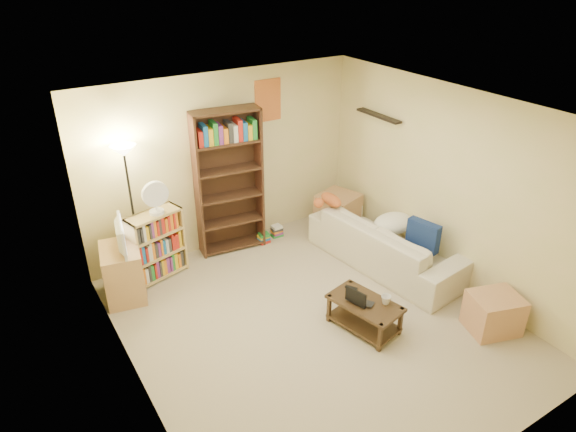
{
  "coord_description": "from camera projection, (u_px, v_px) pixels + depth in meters",
  "views": [
    {
      "loc": [
        -2.78,
        -3.84,
        3.88
      ],
      "look_at": [
        0.11,
        0.74,
        1.05
      ],
      "focal_mm": 32.0,
      "sensor_mm": 36.0,
      "label": 1
    }
  ],
  "objects": [
    {
      "name": "room",
      "position": [
        318.0,
        197.0,
        5.24
      ],
      "size": [
        4.5,
        4.54,
        2.52
      ],
      "color": "#BDB08E",
      "rests_on": "ground"
    },
    {
      "name": "tv_stand",
      "position": [
        123.0,
        273.0,
        6.3
      ],
      "size": [
        0.57,
        0.71,
        0.68
      ],
      "primitive_type": "cube",
      "rotation": [
        0.0,
        0.0,
        -0.2
      ],
      "color": "tan",
      "rests_on": "ground"
    },
    {
      "name": "tall_bookshelf",
      "position": [
        229.0,
        179.0,
        7.01
      ],
      "size": [
        0.96,
        0.43,
        2.05
      ],
      "rotation": [
        0.0,
        0.0,
        -0.13
      ],
      "color": "#412119",
      "rests_on": "ground"
    },
    {
      "name": "cream_blanket",
      "position": [
        393.0,
        223.0,
        6.98
      ],
      "size": [
        0.6,
        0.43,
        0.26
      ],
      "primitive_type": "ellipsoid",
      "color": "white",
      "rests_on": "sofa"
    },
    {
      "name": "side_table",
      "position": [
        338.0,
        214.0,
        7.78
      ],
      "size": [
        0.68,
        0.68,
        0.62
      ],
      "primitive_type": "cube",
      "rotation": [
        0.0,
        0.0,
        0.32
      ],
      "color": "tan",
      "rests_on": "ground"
    },
    {
      "name": "book_stacks",
      "position": [
        271.0,
        234.0,
        7.68
      ],
      "size": [
        0.45,
        0.18,
        0.18
      ],
      "color": "red",
      "rests_on": "ground"
    },
    {
      "name": "laptop",
      "position": [
        362.0,
        300.0,
        5.77
      ],
      "size": [
        0.47,
        0.45,
        0.02
      ],
      "primitive_type": "imported",
      "rotation": [
        0.0,
        0.0,
        2.06
      ],
      "color": "black",
      "rests_on": "coffee_table"
    },
    {
      "name": "sofa",
      "position": [
        387.0,
        243.0,
        6.96
      ],
      "size": [
        2.44,
        1.4,
        0.65
      ],
      "primitive_type": "imported",
      "rotation": [
        0.0,
        0.0,
        1.69
      ],
      "color": "beige",
      "rests_on": "ground"
    },
    {
      "name": "end_cabinet",
      "position": [
        494.0,
        313.0,
        5.79
      ],
      "size": [
        0.65,
        0.6,
        0.45
      ],
      "primitive_type": "cube",
      "rotation": [
        0.0,
        0.0,
        -0.31
      ],
      "color": "tan",
      "rests_on": "ground"
    },
    {
      "name": "mug",
      "position": [
        386.0,
        300.0,
        5.7
      ],
      "size": [
        0.14,
        0.14,
        0.1
      ],
      "primitive_type": "imported",
      "rotation": [
        0.0,
        0.0,
        -0.12
      ],
      "color": "silver",
      "rests_on": "coffee_table"
    },
    {
      "name": "laptop_screen",
      "position": [
        356.0,
        297.0,
        5.65
      ],
      "size": [
        0.07,
        0.27,
        0.18
      ],
      "primitive_type": "cube",
      "rotation": [
        0.0,
        0.0,
        0.23
      ],
      "color": "white",
      "rests_on": "laptop"
    },
    {
      "name": "tabby_cat",
      "position": [
        329.0,
        200.0,
        7.2
      ],
      "size": [
        0.52,
        0.23,
        0.18
      ],
      "color": "#C35B29",
      "rests_on": "sofa"
    },
    {
      "name": "floor_lamp",
      "position": [
        127.0,
        174.0,
        6.2
      ],
      "size": [
        0.31,
        0.31,
        1.83
      ],
      "color": "black",
      "rests_on": "ground"
    },
    {
      "name": "tv_remote",
      "position": [
        351.0,
        288.0,
        5.97
      ],
      "size": [
        0.11,
        0.15,
        0.02
      ],
      "primitive_type": "cube",
      "rotation": [
        0.0,
        0.0,
        0.53
      ],
      "color": "black",
      "rests_on": "coffee_table"
    },
    {
      "name": "television",
      "position": [
        116.0,
        236.0,
        6.06
      ],
      "size": [
        0.66,
        0.33,
        0.36
      ],
      "primitive_type": "imported",
      "rotation": [
        0.0,
        0.0,
        1.37
      ],
      "color": "black",
      "rests_on": "tv_stand"
    },
    {
      "name": "desk_fan",
      "position": [
        155.0,
        197.0,
        6.31
      ],
      "size": [
        0.33,
        0.19,
        0.44
      ],
      "color": "white",
      "rests_on": "short_bookshelf"
    },
    {
      "name": "coffee_table",
      "position": [
        364.0,
        312.0,
        5.81
      ],
      "size": [
        0.63,
        0.9,
        0.36
      ],
      "rotation": [
        0.0,
        0.0,
        0.23
      ],
      "color": "#3B2816",
      "rests_on": "ground"
    },
    {
      "name": "navy_pillow",
      "position": [
        423.0,
        236.0,
        6.55
      ],
      "size": [
        0.22,
        0.45,
        0.39
      ],
      "primitive_type": "cube",
      "rotation": [
        0.0,
        0.0,
        1.79
      ],
      "color": "navy",
      "rests_on": "sofa"
    },
    {
      "name": "short_bookshelf",
      "position": [
        157.0,
        245.0,
        6.65
      ],
      "size": [
        0.77,
        0.47,
        0.93
      ],
      "rotation": [
        0.0,
        0.0,
        0.26
      ],
      "color": "#DCB96B",
      "rests_on": "ground"
    }
  ]
}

